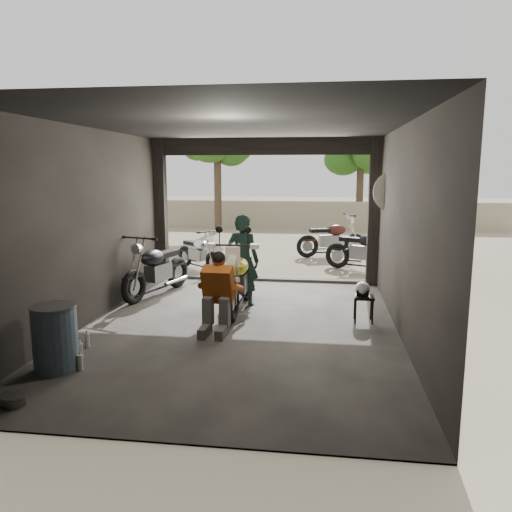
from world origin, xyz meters
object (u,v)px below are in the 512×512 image
(outside_bike_a, at_px, (198,250))
(stool, at_px, (364,300))
(mechanic, at_px, (216,295))
(sign_post, at_px, (393,211))
(outside_bike_b, at_px, (332,236))
(outside_bike_c, at_px, (365,247))
(main_bike, at_px, (240,274))
(left_bike, at_px, (157,265))
(rider, at_px, (243,260))
(helmet, at_px, (362,289))
(oil_drum, at_px, (55,339))

(outside_bike_a, distance_m, stool, 5.50)
(mechanic, relative_size, sign_post, 0.49)
(outside_bike_b, relative_size, sign_post, 0.74)
(outside_bike_b, bearing_deg, outside_bike_a, 105.80)
(outside_bike_a, height_order, outside_bike_c, outside_bike_c)
(main_bike, height_order, outside_bike_b, main_bike)
(sign_post, bearing_deg, left_bike, -149.23)
(outside_bike_a, xyz_separation_m, stool, (3.82, -3.96, -0.14))
(main_bike, xyz_separation_m, outside_bike_c, (2.51, 3.89, -0.04))
(main_bike, xyz_separation_m, rider, (0.01, 0.30, 0.20))
(outside_bike_c, xyz_separation_m, helmet, (-0.37, -4.35, -0.05))
(main_bike, distance_m, oil_drum, 3.59)
(outside_bike_c, height_order, oil_drum, outside_bike_c)
(outside_bike_c, distance_m, stool, 4.39)
(outside_bike_b, bearing_deg, left_bike, 124.91)
(outside_bike_a, distance_m, rider, 3.60)
(helmet, bearing_deg, oil_drum, -170.31)
(left_bike, xyz_separation_m, sign_post, (4.69, 0.79, 1.06))
(outside_bike_b, relative_size, oil_drum, 2.19)
(sign_post, bearing_deg, main_bike, -129.50)
(left_bike, distance_m, outside_bike_b, 6.24)
(left_bike, distance_m, stool, 4.21)
(oil_drum, bearing_deg, main_bike, 59.23)
(mechanic, height_order, sign_post, sign_post)
(outside_bike_a, relative_size, stool, 3.39)
(outside_bike_a, relative_size, oil_drum, 1.83)
(main_bike, relative_size, mechanic, 1.62)
(main_bike, bearing_deg, sign_post, 29.91)
(left_bike, relative_size, sign_post, 0.75)
(left_bike, height_order, outside_bike_c, left_bike)
(stool, distance_m, sign_post, 2.56)
(helmet, xyz_separation_m, oil_drum, (-3.97, -2.62, -0.15))
(helmet, relative_size, sign_post, 0.10)
(outside_bike_a, relative_size, outside_bike_b, 0.84)
(main_bike, bearing_deg, oil_drum, -120.11)
(main_bike, bearing_deg, outside_bike_b, 74.51)
(outside_bike_b, distance_m, rider, 5.90)
(helmet, height_order, sign_post, sign_post)
(sign_post, bearing_deg, helmet, -88.02)
(outside_bike_a, bearing_deg, stool, -95.04)
(outside_bike_b, distance_m, stool, 6.44)
(stool, bearing_deg, mechanic, -159.24)
(outside_bike_a, bearing_deg, helmet, -95.08)
(outside_bike_b, distance_m, oil_drum, 9.70)
(oil_drum, bearing_deg, outside_bike_c, 58.08)
(outside_bike_b, bearing_deg, mechanic, 145.33)
(left_bike, height_order, stool, left_bike)
(outside_bike_a, height_order, stool, outside_bike_a)
(oil_drum, xyz_separation_m, sign_post, (4.69, 4.68, 1.28))
(main_bike, distance_m, helmet, 2.19)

